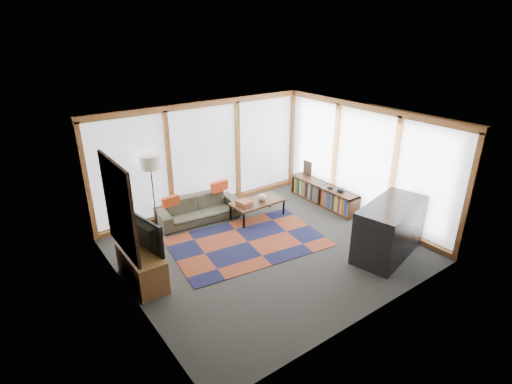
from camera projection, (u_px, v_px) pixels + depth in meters
ground at (268, 248)px, 8.05m from camera, size 5.50×5.50×0.00m
room_envelope at (271, 164)px, 8.13m from camera, size 5.52×5.02×2.62m
rug at (248, 242)px, 8.27m from camera, size 3.31×2.37×0.01m
sofa at (199, 209)px, 9.13m from camera, size 1.95×0.92×0.55m
pillow_left at (171, 201)px, 8.59m from camera, size 0.39×0.15×0.21m
pillow_right at (219, 186)px, 9.33m from camera, size 0.45×0.20×0.24m
floor_lamp at (153, 192)px, 8.57m from camera, size 0.42×0.42×1.67m
coffee_table at (257, 209)px, 9.27m from camera, size 1.23×0.62×0.41m
book_stack at (244, 203)px, 8.97m from camera, size 0.30×0.35×0.10m
vase at (262, 197)px, 9.17m from camera, size 0.23×0.23×0.18m
bookshelf at (323, 194)px, 9.93m from camera, size 0.37×2.04×0.51m
bowl_a at (341, 190)px, 9.42m from camera, size 0.20×0.20×0.10m
bowl_b at (330, 187)px, 9.61m from camera, size 0.16×0.16×0.08m
shelf_picture at (307, 168)px, 10.41m from camera, size 0.04×0.29×0.38m
tv_console at (142, 267)px, 6.91m from camera, size 0.50×1.20×0.60m
television at (140, 235)px, 6.73m from camera, size 0.31×1.03×0.59m
bar_counter at (390, 229)px, 7.69m from camera, size 1.80×1.15×1.06m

